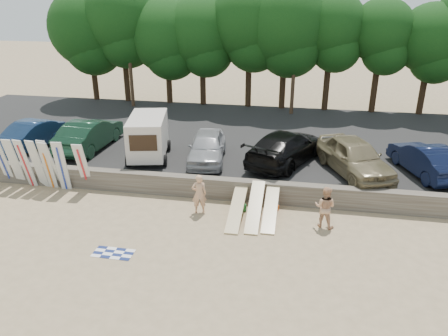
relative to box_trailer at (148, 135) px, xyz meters
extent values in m
plane|color=tan|center=(5.07, -5.63, -1.97)|extent=(120.00, 120.00, 0.00)
cube|color=#6B6356|center=(5.07, -2.63, -1.47)|extent=(44.00, 0.50, 1.00)
cube|color=#282828|center=(5.07, 4.87, -1.62)|extent=(44.00, 14.50, 0.70)
cylinder|color=#382616|center=(-8.69, 11.97, 0.61)|extent=(0.44, 0.44, 3.77)
sphere|color=#1C4D16|center=(-8.69, 11.97, 4.29)|extent=(6.07, 6.07, 6.07)
cylinder|color=#382616|center=(-5.99, 11.97, 0.87)|extent=(0.44, 0.44, 4.28)
sphere|color=#1C4D16|center=(-5.99, 11.97, 5.05)|extent=(5.99, 5.99, 5.99)
cylinder|color=#382616|center=(-2.50, 11.97, 0.46)|extent=(0.44, 0.44, 3.46)
sphere|color=#1C4D16|center=(-2.50, 11.97, 3.84)|extent=(5.58, 5.58, 5.58)
cylinder|color=#382616|center=(0.20, 11.97, 0.56)|extent=(0.44, 0.44, 3.66)
sphere|color=#1C4D16|center=(0.20, 11.97, 4.14)|extent=(5.42, 5.42, 5.42)
cylinder|color=#382616|center=(3.71, 11.97, 0.83)|extent=(0.44, 0.44, 4.19)
sphere|color=#1C4D16|center=(3.71, 11.97, 4.92)|extent=(5.74, 5.74, 5.74)
cylinder|color=#382616|center=(6.28, 11.85, 0.78)|extent=(0.44, 0.44, 4.11)
sphere|color=#1C4D16|center=(6.28, 11.85, 4.80)|extent=(6.21, 6.21, 6.21)
cylinder|color=#382616|center=(9.46, 11.97, 0.74)|extent=(0.44, 0.44, 4.02)
sphere|color=#1C4D16|center=(9.46, 11.97, 4.66)|extent=(4.76, 4.76, 4.76)
cylinder|color=#382616|center=(12.83, 11.97, 0.65)|extent=(0.44, 0.44, 3.84)
sphere|color=#1C4D16|center=(12.83, 11.97, 4.39)|extent=(4.42, 4.42, 4.42)
cylinder|color=#382616|center=(16.12, 11.96, 0.50)|extent=(0.44, 0.44, 3.54)
sphere|color=#1C4D16|center=(16.12, 11.96, 3.96)|extent=(4.74, 4.74, 4.74)
cylinder|color=#473321|center=(-4.93, 10.37, 3.23)|extent=(0.26, 0.26, 9.00)
cylinder|color=#473321|center=(7.07, 10.37, 3.23)|extent=(0.26, 0.26, 9.00)
cube|color=beige|center=(0.00, 0.01, 0.02)|extent=(2.50, 3.86, 1.96)
cube|color=black|center=(0.39, -1.75, 0.20)|extent=(1.31, 0.32, 0.80)
cylinder|color=black|center=(-0.66, -1.33, -0.98)|extent=(0.30, 0.61, 0.59)
cylinder|color=black|center=(1.16, -0.92, -0.98)|extent=(0.30, 0.61, 0.59)
cylinder|color=black|center=(-1.16, 0.93, -0.98)|extent=(0.30, 0.61, 0.59)
cylinder|color=black|center=(0.66, 1.34, -0.98)|extent=(0.30, 0.61, 0.59)
imported|color=#152B4C|center=(-7.08, 0.01, -0.51)|extent=(2.42, 4.86, 1.53)
imported|color=#11311F|center=(-3.75, 0.87, -0.43)|extent=(1.98, 5.18, 1.68)
imported|color=#9FA0A4|center=(3.10, 0.22, -0.51)|extent=(2.34, 4.67, 1.53)
imported|color=black|center=(7.13, 0.72, -0.44)|extent=(4.44, 6.16, 1.66)
imported|color=#786C4C|center=(10.46, -0.20, -0.40)|extent=(3.94, 5.53, 1.75)
imported|color=black|center=(13.83, 0.38, -0.51)|extent=(3.00, 4.88, 1.52)
cube|color=silver|center=(-6.39, -3.07, -0.70)|extent=(0.53, 0.71, 2.54)
cube|color=silver|center=(-5.75, -3.10, -0.70)|extent=(0.52, 0.71, 2.54)
cube|color=silver|center=(-5.12, -3.17, -0.70)|extent=(0.60, 0.71, 2.55)
cube|color=silver|center=(-4.51, -3.13, -0.70)|extent=(0.60, 0.71, 2.55)
cube|color=silver|center=(-3.98, -3.13, -0.69)|extent=(0.56, 0.57, 2.57)
cube|color=silver|center=(-3.83, -3.09, -0.72)|extent=(0.62, 0.87, 2.51)
cube|color=silver|center=(-3.20, -3.21, -0.69)|extent=(0.56, 0.58, 2.57)
cube|color=silver|center=(-2.21, -3.02, -0.72)|extent=(0.54, 0.84, 2.51)
cube|color=#D2BA84|center=(5.37, -4.32, -1.57)|extent=(0.56, 2.93, 0.81)
cube|color=#D2BA84|center=(6.15, -4.27, -1.40)|extent=(0.56, 2.83, 1.14)
cube|color=#D2BA84|center=(6.80, -4.09, -1.48)|extent=(0.56, 2.88, 0.98)
imported|color=tan|center=(3.70, -4.15, -1.08)|extent=(0.74, 0.59, 1.78)
imported|color=tan|center=(9.00, -4.42, -1.08)|extent=(1.02, 0.89, 1.78)
cube|color=#227E34|center=(5.48, -3.68, -1.81)|extent=(0.47, 0.43, 0.32)
cube|color=#C65217|center=(6.94, -3.36, -1.86)|extent=(0.37, 0.34, 0.22)
plane|color=white|center=(1.30, -7.85, -1.97)|extent=(1.52, 1.52, 0.00)
camera|label=1|loc=(7.80, -20.60, 7.13)|focal=35.00mm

